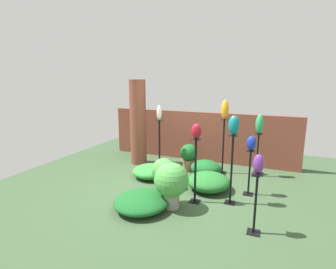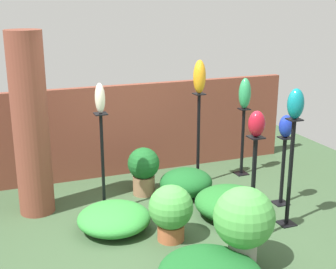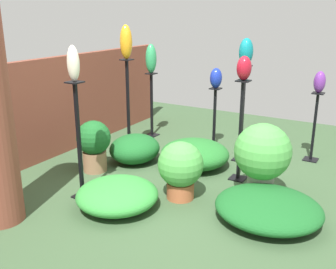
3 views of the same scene
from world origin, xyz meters
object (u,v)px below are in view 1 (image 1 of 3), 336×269
Objects in this scene: pedestal_ruby at (195,174)px; art_vase_cobalt at (251,143)px; pedestal_ivory at (159,148)px; potted_plant_back_center at (171,182)px; pedestal_teal at (231,172)px; art_vase_teal at (234,125)px; brick_pillar at (138,123)px; potted_plant_walkway_edge at (189,155)px; art_vase_ivory at (159,113)px; pedestal_jade at (257,157)px; art_vase_ruby at (196,131)px; art_vase_jade at (260,124)px; pedestal_amber at (223,149)px; art_vase_amber at (225,110)px; art_vase_violet at (259,164)px; pedestal_violet at (255,207)px; pedestal_cobalt at (249,175)px; potted_plant_front_left at (163,172)px.

pedestal_ruby is 1.33m from art_vase_cobalt.
potted_plant_back_center is at bearing -59.24° from pedestal_ivory.
pedestal_teal is 0.93m from art_vase_teal.
potted_plant_walkway_edge is (1.52, 0.03, -0.80)m from brick_pillar.
brick_pillar is at bearing -178.72° from potted_plant_walkway_edge.
art_vase_teal is at bearing -48.49° from potted_plant_walkway_edge.
brick_pillar is 1.75× the size of pedestal_ivory.
art_vase_ivory is at bearing 135.00° from pedestal_ivory.
potted_plant_walkway_edge is (-1.74, -0.19, -0.10)m from pedestal_jade.
pedestal_ivory reaches higher than pedestal_jade.
brick_pillar is 2.91m from pedestal_ruby.
potted_plant_walkway_edge is at bearing 131.51° from pedestal_teal.
art_vase_ruby is (1.41, -1.39, 0.81)m from pedestal_ivory.
brick_pillar is 3.27m from art_vase_jade.
pedestal_ivory reaches higher than art_vase_cobalt.
pedestal_ruby reaches higher than art_vase_cobalt.
art_vase_teal is (0.49, -1.64, 0.91)m from pedestal_amber.
art_vase_cobalt is (0.78, -1.09, -0.54)m from art_vase_amber.
pedestal_ruby is 4.30× the size of art_vase_violet.
pedestal_ruby is at bearing -95.27° from art_vase_amber.
art_vase_amber is at bearing 0.00° from pedestal_amber.
pedestal_ruby is at bearing -161.54° from pedestal_teal.
pedestal_violet is 2.81m from art_vase_jade.
pedestal_violet is at bearing -52.15° from potted_plant_walkway_edge.
pedestal_cobalt is 1.29m from art_vase_teal.
art_vase_ruby reaches higher than potted_plant_back_center.
art_vase_cobalt is at bearing -54.60° from pedestal_amber.
pedestal_cobalt is 0.68m from art_vase_cobalt.
art_vase_cobalt is at bearing -14.74° from pedestal_ivory.
art_vase_ruby is 1.40m from art_vase_violet.
pedestal_ruby is 1.18× the size of pedestal_jade.
pedestal_teal is at bearing 18.46° from art_vase_ruby.
pedestal_jade is at bearing 40.52° from potted_plant_front_left.
pedestal_violet is 3.33× the size of art_vase_violet.
art_vase_violet is 1.47m from art_vase_cobalt.
pedestal_ivory reaches higher than potted_plant_front_left.
pedestal_ruby is 0.70m from pedestal_teal.
brick_pillar reaches higher than pedestal_ivory.
art_vase_cobalt is (-0.06, -1.21, -0.21)m from art_vase_jade.
art_vase_cobalt is at bearing 12.11° from potted_plant_front_left.
pedestal_ivory is at bearing 135.42° from art_vase_ruby.
pedestal_cobalt is 1.51m from art_vase_jade.
pedestal_jade is 2.98× the size of art_vase_teal.
potted_plant_walkway_edge is at bearing 29.79° from pedestal_ivory.
art_vase_violet is 0.34× the size of potted_plant_back_center.
brick_pillar is 1.73× the size of pedestal_teal.
art_vase_amber reaches higher than pedestal_ivory.
art_vase_teal is (0.66, 0.22, 0.13)m from art_vase_ruby.
art_vase_amber is at bearing 16.49° from art_vase_ivory.
art_vase_ruby reaches higher than potted_plant_front_left.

